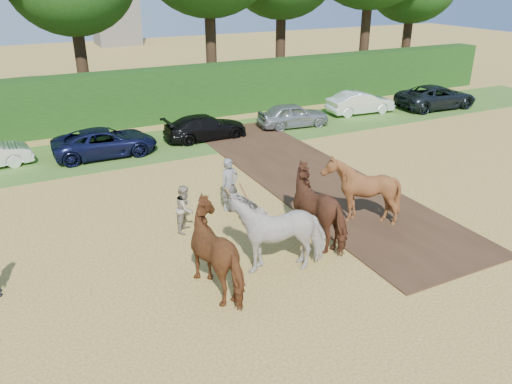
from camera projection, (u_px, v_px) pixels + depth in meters
ground at (391, 263)px, 14.90m from camera, size 120.00×120.00×0.00m
earth_strip at (309, 176)px, 21.24m from camera, size 4.50×17.00×0.05m
grass_verge at (214, 137)px, 26.36m from camera, size 50.00×5.00×0.03m
hedgerow at (184, 93)px, 29.45m from camera, size 46.00×1.60×3.00m
spectator_near at (185, 208)px, 16.50m from camera, size 0.97×1.00×1.62m
plough_team at (298, 216)px, 15.21m from camera, size 7.82×6.26×2.34m
parked_cars at (234, 123)px, 26.53m from camera, size 36.11×3.47×1.47m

